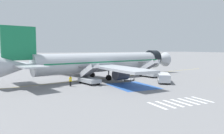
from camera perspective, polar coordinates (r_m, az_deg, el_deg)
ground_plane at (r=49.22m, az=-0.96°, el=-2.80°), size 600.00×600.00×0.00m
apron_leadline_yellow at (r=48.64m, az=-1.58°, el=-2.89°), size 74.38×16.74×0.01m
apron_stand_patch_blue at (r=38.50m, az=5.38°, el=-4.97°), size 6.73×8.78×0.01m
apron_walkway_bar_0 at (r=26.02m, az=11.65°, el=-9.86°), size 0.44×3.60×0.01m
apron_walkway_bar_1 at (r=26.74m, az=13.73°, el=-9.49°), size 0.44×3.60×0.01m
apron_walkway_bar_2 at (r=27.49m, az=15.70°, el=-9.14°), size 0.44×3.60×0.01m
apron_walkway_bar_3 at (r=28.28m, az=17.55°, el=-8.79°), size 0.44×3.60×0.01m
apron_walkway_bar_4 at (r=29.09m, az=19.30°, el=-8.46°), size 0.44×3.60×0.01m
apron_walkway_bar_5 at (r=29.93m, az=20.95°, el=-8.14°), size 0.44×3.60×0.01m
apron_walkway_bar_6 at (r=30.79m, az=22.51°, el=-7.82°), size 0.44×3.60×0.01m
airliner at (r=47.94m, az=-2.18°, el=1.22°), size 42.53×33.42×10.34m
boarding_stairs_forward at (r=51.02m, az=9.53°, el=-1.46°), size 3.19×5.52×4.12m
boarding_stairs_aft at (r=40.73m, az=-5.98°, el=-3.05°), size 3.19×5.52×3.93m
fuel_tanker at (r=68.68m, az=-13.81°, el=0.73°), size 3.04×9.75×3.52m
service_van_0 at (r=43.20m, az=13.35°, el=-2.58°), size 4.87×5.77×1.73m
baggage_cart at (r=44.89m, az=4.58°, el=-3.23°), size 2.94×2.84×0.87m
ground_crew_0 at (r=38.58m, az=-10.81°, el=-3.45°), size 0.46×0.29×1.81m
ground_crew_1 at (r=46.79m, az=3.18°, el=-1.98°), size 0.48×0.44×1.73m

